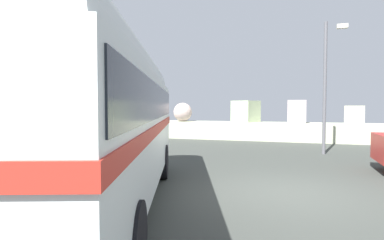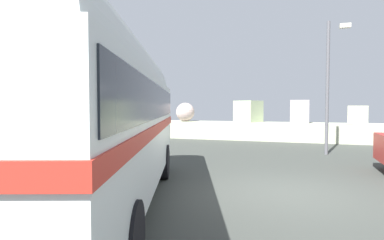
% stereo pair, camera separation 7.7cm
% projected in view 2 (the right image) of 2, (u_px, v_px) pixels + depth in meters
% --- Properties ---
extents(ground, '(32.00, 26.00, 0.02)m').
position_uv_depth(ground, '(288.00, 194.00, 7.27)').
color(ground, '#383C37').
extents(breakwater, '(31.36, 2.14, 2.44)m').
position_uv_depth(breakwater, '(293.00, 129.00, 18.45)').
color(breakwater, '#B2B799').
rests_on(breakwater, ground).
extents(vintage_coach, '(5.09, 8.89, 3.70)m').
position_uv_depth(vintage_coach, '(96.00, 107.00, 6.08)').
color(vintage_coach, black).
rests_on(vintage_coach, ground).
extents(lamp_post, '(1.00, 0.80, 5.63)m').
position_uv_depth(lamp_post, '(330.00, 79.00, 13.14)').
color(lamp_post, '#5B5B60').
rests_on(lamp_post, ground).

